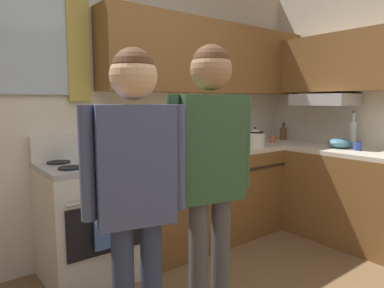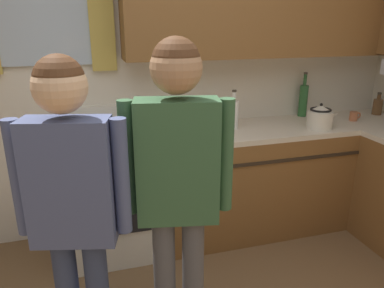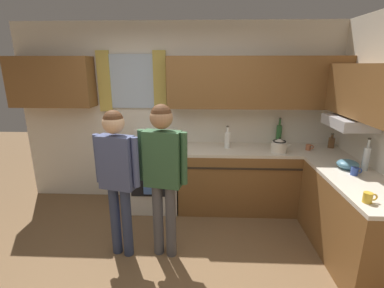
# 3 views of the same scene
# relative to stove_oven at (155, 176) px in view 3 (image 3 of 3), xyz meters

# --- Properties ---
(ground_plane) EXTENTS (12.00, 12.00, 0.00)m
(ground_plane) POSITION_rel_stove_oven_xyz_m (0.30, -1.54, -0.47)
(ground_plane) COLOR brown
(back_wall_unit) EXTENTS (4.60, 0.42, 2.60)m
(back_wall_unit) POSITION_rel_stove_oven_xyz_m (0.36, 0.27, 1.03)
(back_wall_unit) COLOR silver
(back_wall_unit) RESTS_ON ground
(kitchen_counter_run) EXTENTS (2.24, 2.07, 0.90)m
(kitchen_counter_run) POSITION_rel_stove_oven_xyz_m (1.80, -0.41, -0.02)
(kitchen_counter_run) COLOR brown
(kitchen_counter_run) RESTS_ON ground
(stove_oven) EXTENTS (0.68, 0.67, 1.10)m
(stove_oven) POSITION_rel_stove_oven_xyz_m (0.00, 0.00, 0.00)
(stove_oven) COLOR silver
(stove_oven) RESTS_ON ground
(bottle_tall_clear) EXTENTS (0.07, 0.07, 0.37)m
(bottle_tall_clear) POSITION_rel_stove_oven_xyz_m (2.48, -0.77, 0.57)
(bottle_tall_clear) COLOR silver
(bottle_tall_clear) RESTS_ON kitchen_counter_run
(bottle_wine_green) EXTENTS (0.08, 0.08, 0.39)m
(bottle_wine_green) POSITION_rel_stove_oven_xyz_m (1.79, 0.24, 0.58)
(bottle_wine_green) COLOR #2D6633
(bottle_wine_green) RESTS_ON kitchen_counter_run
(bottle_milk_white) EXTENTS (0.08, 0.08, 0.31)m
(bottle_milk_white) POSITION_rel_stove_oven_xyz_m (1.02, 0.02, 0.55)
(bottle_milk_white) COLOR white
(bottle_milk_white) RESTS_ON kitchen_counter_run
(bottle_squat_brown) EXTENTS (0.08, 0.08, 0.21)m
(bottle_squat_brown) POSITION_rel_stove_oven_xyz_m (2.48, 0.10, 0.51)
(bottle_squat_brown) COLOR brown
(bottle_squat_brown) RESTS_ON kitchen_counter_run
(mug_cobalt_blue) EXTENTS (0.11, 0.07, 0.08)m
(mug_cobalt_blue) POSITION_rel_stove_oven_xyz_m (2.29, -0.92, 0.48)
(mug_cobalt_blue) COLOR #2D479E
(mug_cobalt_blue) RESTS_ON kitchen_counter_run
(cup_terracotta) EXTENTS (0.11, 0.07, 0.08)m
(cup_terracotta) POSITION_rel_stove_oven_xyz_m (2.13, -0.03, 0.47)
(cup_terracotta) COLOR #B76642
(cup_terracotta) RESTS_ON kitchen_counter_run
(mug_mustard_yellow) EXTENTS (0.12, 0.08, 0.09)m
(mug_mustard_yellow) POSITION_rel_stove_oven_xyz_m (2.09, -1.54, 0.48)
(mug_mustard_yellow) COLOR gold
(mug_mustard_yellow) RESTS_ON kitchen_counter_run
(stovetop_kettle) EXTENTS (0.27, 0.20, 0.21)m
(stovetop_kettle) POSITION_rel_stove_oven_xyz_m (1.69, -0.17, 0.53)
(stovetop_kettle) COLOR silver
(stovetop_kettle) RESTS_ON kitchen_counter_run
(mixing_bowl) EXTENTS (0.23, 0.23, 0.10)m
(mixing_bowl) POSITION_rel_stove_oven_xyz_m (2.31, -0.73, 0.48)
(mixing_bowl) COLOR teal
(mixing_bowl) RESTS_ON kitchen_counter_run
(adult_left) EXTENTS (0.49, 0.24, 1.61)m
(adult_left) POSITION_rel_stove_oven_xyz_m (-0.19, -1.11, 0.54)
(adult_left) COLOR #2D3856
(adult_left) RESTS_ON ground
(adult_in_plaid) EXTENTS (0.51, 0.23, 1.67)m
(adult_in_plaid) POSITION_rel_stove_oven_xyz_m (0.28, -1.10, 0.58)
(adult_in_plaid) COLOR #4C4C51
(adult_in_plaid) RESTS_ON ground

